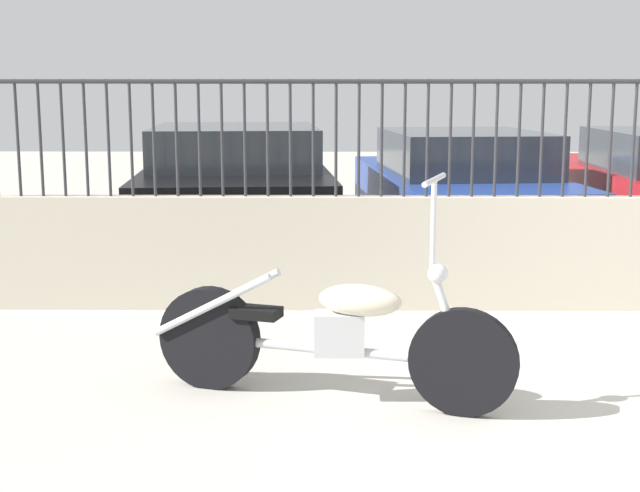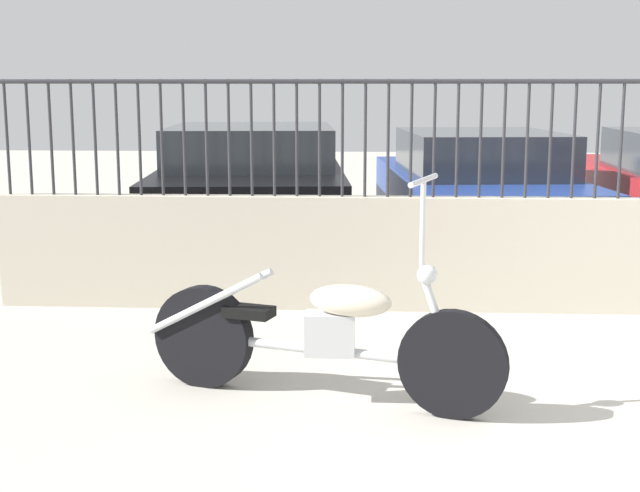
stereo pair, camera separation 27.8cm
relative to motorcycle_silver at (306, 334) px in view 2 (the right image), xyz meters
The scene contains 3 objects.
motorcycle_silver is the anchor object (origin of this frame).
car_black 4.94m from the motorcycle_silver, 101.00° to the left, with size 2.29×4.74×1.35m.
car_blue 5.29m from the motorcycle_silver, 73.15° to the left, with size 2.19×4.64×1.29m.
Camera 2 is at (-2.37, -4.45, 1.77)m, focal length 50.00 mm.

